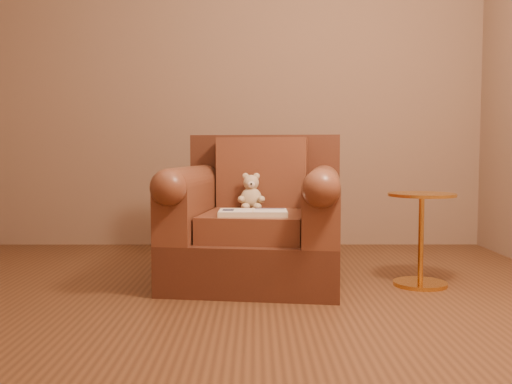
{
  "coord_description": "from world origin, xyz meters",
  "views": [
    {
      "loc": [
        0.2,
        -2.57,
        0.75
      ],
      "look_at": [
        0.2,
        0.62,
        0.52
      ],
      "focal_mm": 40.0,
      "sensor_mm": 36.0,
      "label": 1
    }
  ],
  "objects": [
    {
      "name": "armchair",
      "position": [
        0.21,
        0.71,
        0.33
      ],
      "size": [
        1.07,
        1.03,
        0.86
      ],
      "rotation": [
        0.0,
        0.0,
        -0.14
      ],
      "color": "#4D2819",
      "rests_on": "floor"
    },
    {
      "name": "floor",
      "position": [
        0.0,
        0.0,
        0.0
      ],
      "size": [
        4.0,
        4.0,
        0.0
      ],
      "primitive_type": "plane",
      "color": "brown",
      "rests_on": "ground"
    },
    {
      "name": "guidebook",
      "position": [
        0.19,
        0.46,
        0.42
      ],
      "size": [
        0.37,
        0.22,
        0.03
      ],
      "rotation": [
        0.0,
        0.0,
        -0.01
      ],
      "color": "beige",
      "rests_on": "armchair"
    },
    {
      "name": "teddy_bear",
      "position": [
        0.18,
        0.8,
        0.49
      ],
      "size": [
        0.16,
        0.18,
        0.22
      ],
      "rotation": [
        0.0,
        0.0,
        0.03
      ],
      "color": "#CCB68E",
      "rests_on": "armchair"
    },
    {
      "name": "side_table",
      "position": [
        1.12,
        0.57,
        0.28
      ],
      "size": [
        0.37,
        0.37,
        0.52
      ],
      "color": "gold",
      "rests_on": "floor"
    }
  ]
}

